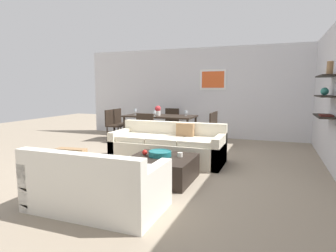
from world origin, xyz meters
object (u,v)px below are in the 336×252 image
at_px(sofa_beige, 168,147).
at_px(dining_table, 160,118).
at_px(dining_chair_foot, 147,128).
at_px(dining_chair_right_far, 211,126).
at_px(candle_jar, 180,155).
at_px(dining_chair_head, 171,121).
at_px(dining_chair_left_near, 113,123).
at_px(apple_on_coffee_table, 145,152).
at_px(wine_glass_foot, 154,112).
at_px(wine_glass_left_near, 135,110).
at_px(coffee_table, 162,169).
at_px(wine_glass_right_far, 186,112).
at_px(loveseat_white, 96,186).
at_px(decorative_bowl, 160,153).
at_px(dining_chair_right_near, 207,128).
at_px(dining_chair_left_far, 120,121).
at_px(centerpiece_vase, 158,110).

xyz_separation_m(sofa_beige, dining_table, (-0.95, 1.88, 0.39)).
height_order(dining_chair_foot, dining_chair_right_far, same).
distance_m(candle_jar, dining_chair_head, 4.06).
relative_size(dining_chair_left_near, dining_chair_foot, 1.00).
height_order(sofa_beige, dining_chair_head, dining_chair_head).
height_order(dining_table, dining_chair_right_far, dining_chair_right_far).
xyz_separation_m(apple_on_coffee_table, dining_chair_head, (-0.95, 3.85, 0.08)).
xyz_separation_m(dining_chair_left_near, dining_chair_foot, (1.37, -0.65, 0.00)).
relative_size(sofa_beige, wine_glass_foot, 13.74).
xyz_separation_m(candle_jar, dining_chair_left_near, (-2.91, 2.70, 0.09)).
bearing_deg(dining_chair_head, apple_on_coffee_table, -76.16).
xyz_separation_m(dining_chair_head, dining_chair_foot, (0.00, -1.72, 0.00)).
bearing_deg(apple_on_coffee_table, candle_jar, 8.64).
xyz_separation_m(apple_on_coffee_table, wine_glass_left_near, (-1.66, 2.88, 0.45)).
relative_size(coffee_table, dining_chair_left_near, 1.16).
xyz_separation_m(sofa_beige, wine_glass_right_far, (-0.24, 1.99, 0.56)).
height_order(dining_chair_right_far, wine_glass_foot, wine_glass_foot).
bearing_deg(candle_jar, loveseat_white, -112.23).
xyz_separation_m(dining_chair_head, dining_chair_left_near, (-1.37, -1.06, 0.00)).
relative_size(decorative_bowl, wine_glass_left_near, 2.17).
distance_m(dining_chair_head, dining_chair_right_far, 1.52).
xyz_separation_m(coffee_table, dining_chair_right_near, (0.10, 2.83, 0.31)).
xyz_separation_m(dining_chair_left_far, dining_chair_foot, (1.37, -1.06, 0.00)).
xyz_separation_m(loveseat_white, dining_chair_right_near, (0.43, 4.18, 0.21)).
xyz_separation_m(apple_on_coffee_table, dining_chair_right_near, (0.42, 2.79, 0.08)).
bearing_deg(decorative_bowl, wine_glass_left_near, 123.85).
height_order(decorative_bowl, dining_table, dining_table).
distance_m(loveseat_white, candle_jar, 1.60).
bearing_deg(dining_chair_right_far, wine_glass_left_near, -171.40).
bearing_deg(dining_chair_head, wine_glass_left_near, -126.10).
height_order(dining_chair_left_far, wine_glass_foot, wine_glass_foot).
bearing_deg(dining_chair_right_near, apple_on_coffee_table, -98.63).
bearing_deg(coffee_table, dining_chair_foot, 120.20).
distance_m(dining_chair_left_far, wine_glass_right_far, 2.11).
distance_m(sofa_beige, dining_chair_left_far, 3.12).
height_order(sofa_beige, dining_chair_foot, dining_chair_foot).
height_order(loveseat_white, centerpiece_vase, centerpiece_vase).
bearing_deg(candle_jar, coffee_table, -153.76).
distance_m(dining_table, centerpiece_vase, 0.22).
bearing_deg(wine_glass_left_near, decorative_bowl, -56.15).
height_order(dining_chair_left_near, wine_glass_foot, wine_glass_foot).
bearing_deg(loveseat_white, dining_chair_foot, 104.90).
bearing_deg(dining_chair_right_far, candle_jar, -86.90).
bearing_deg(apple_on_coffee_table, dining_chair_right_near, 81.37).
height_order(dining_chair_head, dining_chair_left_far, same).
bearing_deg(wine_glass_foot, centerpiece_vase, 98.63).
bearing_deg(wine_glass_right_far, dining_chair_foot, -126.10).
height_order(coffee_table, decorative_bowl, decorative_bowl).
xyz_separation_m(wine_glass_right_far, centerpiece_vase, (-0.76, -0.14, 0.03)).
bearing_deg(centerpiece_vase, dining_chair_left_far, 170.24).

